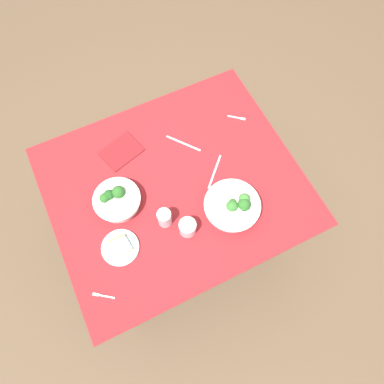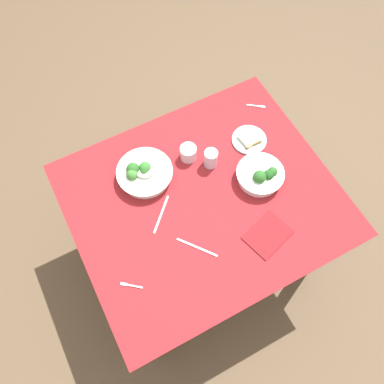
{
  "view_description": "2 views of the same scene",
  "coord_description": "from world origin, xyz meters",
  "px_view_note": "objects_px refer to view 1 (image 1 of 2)",
  "views": [
    {
      "loc": [
        0.25,
        0.71,
        2.38
      ],
      "look_at": [
        -0.05,
        0.09,
        0.79
      ],
      "focal_mm": 33.77,
      "sensor_mm": 36.0,
      "label": 1
    },
    {
      "loc": [
        -0.44,
        -0.71,
        2.48
      ],
      "look_at": [
        -0.04,
        0.04,
        0.79
      ],
      "focal_mm": 38.08,
      "sensor_mm": 36.0,
      "label": 2
    }
  ],
  "objects_px": {
    "water_glass_side": "(165,218)",
    "water_glass_center": "(188,227)",
    "fork_by_near_bowl": "(103,296)",
    "napkin_folded_upper": "(121,151)",
    "broccoli_bowl_far": "(233,206)",
    "bread_side_plate": "(120,247)",
    "broccoli_bowl_near": "(117,200)",
    "fork_by_far_bowl": "(237,118)",
    "table_knife_right": "(215,172)",
    "table_knife_left": "(183,143)"
  },
  "relations": [
    {
      "from": "water_glass_center",
      "to": "water_glass_side",
      "type": "distance_m",
      "value": 0.12
    },
    {
      "from": "fork_by_far_bowl",
      "to": "table_knife_right",
      "type": "xyz_separation_m",
      "value": [
        0.26,
        0.24,
        -0.0
      ]
    },
    {
      "from": "bread_side_plate",
      "to": "fork_by_far_bowl",
      "type": "bearing_deg",
      "value": -154.68
    },
    {
      "from": "water_glass_center",
      "to": "broccoli_bowl_far",
      "type": "bearing_deg",
      "value": -179.78
    },
    {
      "from": "broccoli_bowl_near",
      "to": "bread_side_plate",
      "type": "distance_m",
      "value": 0.23
    },
    {
      "from": "broccoli_bowl_far",
      "to": "broccoli_bowl_near",
      "type": "height_order",
      "value": "broccoli_bowl_near"
    },
    {
      "from": "table_knife_left",
      "to": "napkin_folded_upper",
      "type": "relative_size",
      "value": 1.02
    },
    {
      "from": "table_knife_left",
      "to": "table_knife_right",
      "type": "distance_m",
      "value": 0.23
    },
    {
      "from": "broccoli_bowl_near",
      "to": "napkin_folded_upper",
      "type": "distance_m",
      "value": 0.29
    },
    {
      "from": "broccoli_bowl_near",
      "to": "fork_by_far_bowl",
      "type": "height_order",
      "value": "broccoli_bowl_near"
    },
    {
      "from": "table_knife_right",
      "to": "broccoli_bowl_far",
      "type": "bearing_deg",
      "value": -138.99
    },
    {
      "from": "water_glass_side",
      "to": "napkin_folded_upper",
      "type": "xyz_separation_m",
      "value": [
        0.05,
        -0.45,
        -0.05
      ]
    },
    {
      "from": "water_glass_side",
      "to": "table_knife_right",
      "type": "xyz_separation_m",
      "value": [
        -0.34,
        -0.13,
        -0.05
      ]
    },
    {
      "from": "table_knife_right",
      "to": "water_glass_center",
      "type": "bearing_deg",
      "value": 175.37
    },
    {
      "from": "water_glass_side",
      "to": "water_glass_center",
      "type": "bearing_deg",
      "value": 132.64
    },
    {
      "from": "broccoli_bowl_far",
      "to": "table_knife_right",
      "type": "distance_m",
      "value": 0.22
    },
    {
      "from": "fork_by_near_bowl",
      "to": "napkin_folded_upper",
      "type": "relative_size",
      "value": 0.44
    },
    {
      "from": "broccoli_bowl_near",
      "to": "fork_by_near_bowl",
      "type": "bearing_deg",
      "value": 59.79
    },
    {
      "from": "broccoli_bowl_far",
      "to": "bread_side_plate",
      "type": "bearing_deg",
      "value": -5.87
    },
    {
      "from": "broccoli_bowl_near",
      "to": "napkin_folded_upper",
      "type": "xyz_separation_m",
      "value": [
        -0.12,
        -0.26,
        -0.03
      ]
    },
    {
      "from": "water_glass_side",
      "to": "fork_by_near_bowl",
      "type": "height_order",
      "value": "water_glass_side"
    },
    {
      "from": "bread_side_plate",
      "to": "table_knife_right",
      "type": "bearing_deg",
      "value": -164.52
    },
    {
      "from": "water_glass_side",
      "to": "fork_by_near_bowl",
      "type": "bearing_deg",
      "value": 26.52
    },
    {
      "from": "table_knife_left",
      "to": "napkin_folded_upper",
      "type": "xyz_separation_m",
      "value": [
        0.31,
        -0.1,
        0.0
      ]
    },
    {
      "from": "bread_side_plate",
      "to": "water_glass_side",
      "type": "distance_m",
      "value": 0.25
    },
    {
      "from": "broccoli_bowl_far",
      "to": "table_knife_right",
      "type": "bearing_deg",
      "value": -94.02
    },
    {
      "from": "broccoli_bowl_near",
      "to": "fork_by_near_bowl",
      "type": "relative_size",
      "value": 2.62
    },
    {
      "from": "water_glass_side",
      "to": "table_knife_right",
      "type": "distance_m",
      "value": 0.36
    },
    {
      "from": "fork_by_far_bowl",
      "to": "water_glass_center",
      "type": "bearing_deg",
      "value": -99.98
    },
    {
      "from": "water_glass_side",
      "to": "table_knife_left",
      "type": "relative_size",
      "value": 0.5
    },
    {
      "from": "broccoli_bowl_far",
      "to": "napkin_folded_upper",
      "type": "height_order",
      "value": "broccoli_bowl_far"
    },
    {
      "from": "bread_side_plate",
      "to": "table_knife_left",
      "type": "distance_m",
      "value": 0.63
    },
    {
      "from": "bread_side_plate",
      "to": "napkin_folded_upper",
      "type": "bearing_deg",
      "value": -111.95
    },
    {
      "from": "broccoli_bowl_near",
      "to": "water_glass_center",
      "type": "height_order",
      "value": "broccoli_bowl_near"
    },
    {
      "from": "broccoli_bowl_near",
      "to": "water_glass_center",
      "type": "distance_m",
      "value": 0.37
    },
    {
      "from": "water_glass_side",
      "to": "napkin_folded_upper",
      "type": "relative_size",
      "value": 0.51
    },
    {
      "from": "fork_by_far_bowl",
      "to": "water_glass_side",
      "type": "bearing_deg",
      "value": -109.48
    },
    {
      "from": "table_knife_left",
      "to": "water_glass_side",
      "type": "bearing_deg",
      "value": 105.2
    },
    {
      "from": "bread_side_plate",
      "to": "fork_by_near_bowl",
      "type": "height_order",
      "value": "bread_side_plate"
    },
    {
      "from": "broccoli_bowl_near",
      "to": "broccoli_bowl_far",
      "type": "bearing_deg",
      "value": 150.84
    },
    {
      "from": "fork_by_far_bowl",
      "to": "fork_by_near_bowl",
      "type": "relative_size",
      "value": 0.96
    },
    {
      "from": "broccoli_bowl_far",
      "to": "table_knife_left",
      "type": "distance_m",
      "value": 0.44
    },
    {
      "from": "broccoli_bowl_near",
      "to": "table_knife_left",
      "type": "bearing_deg",
      "value": -159.04
    },
    {
      "from": "fork_by_near_bowl",
      "to": "napkin_folded_upper",
      "type": "xyz_separation_m",
      "value": [
        -0.34,
        -0.65,
        0.0
      ]
    },
    {
      "from": "broccoli_bowl_near",
      "to": "table_knife_right",
      "type": "distance_m",
      "value": 0.51
    },
    {
      "from": "bread_side_plate",
      "to": "napkin_folded_upper",
      "type": "distance_m",
      "value": 0.51
    },
    {
      "from": "fork_by_far_bowl",
      "to": "bread_side_plate",
      "type": "bearing_deg",
      "value": -115.91
    },
    {
      "from": "fork_by_far_bowl",
      "to": "napkin_folded_upper",
      "type": "xyz_separation_m",
      "value": [
        0.65,
        -0.08,
        0.0
      ]
    },
    {
      "from": "broccoli_bowl_near",
      "to": "table_knife_left",
      "type": "xyz_separation_m",
      "value": [
        -0.43,
        -0.17,
        -0.04
      ]
    },
    {
      "from": "fork_by_far_bowl",
      "to": "napkin_folded_upper",
      "type": "distance_m",
      "value": 0.65
    }
  ]
}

